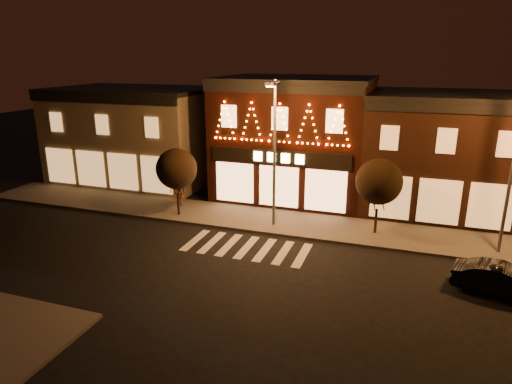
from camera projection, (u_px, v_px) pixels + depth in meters
The scene contains 10 objects.
ground at pixel (216, 282), 20.05m from camera, with size 120.00×120.00×0.00m, color black.
sidewalk_far at pixel (301, 225), 26.64m from camera, with size 44.00×4.00×0.15m, color #47423D.
building_left at pixel (136, 134), 35.67m from camera, with size 12.20×8.28×7.30m.
building_pulp at pixel (295, 137), 31.47m from camera, with size 10.20×8.34×8.30m.
building_right_a at pixel (440, 152), 28.65m from camera, with size 9.20×8.28×7.50m.
streetlamp_mid at pixel (274, 143), 24.83m from camera, with size 0.60×1.91×8.31m.
tree_left at pixel (177, 169), 27.29m from camera, with size 2.50×2.50×4.18m.
tree_right at pixel (379, 182), 24.39m from camera, with size 2.53×2.53×4.23m.
dark_sedan at pixel (504, 281), 18.76m from camera, with size 1.40×4.02×1.33m, color black.
pedestrian at pixel (179, 194), 29.66m from camera, with size 0.55×0.36×1.52m, color gray.
Camera 1 is at (7.54, -16.43, 9.72)m, focal length 31.54 mm.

